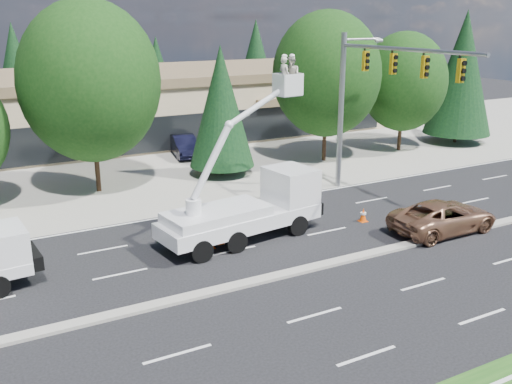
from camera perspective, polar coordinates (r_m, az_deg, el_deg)
ground at (r=22.54m, az=1.30°, el=-8.71°), size 140.00×140.00×0.00m
concrete_apron at (r=40.16m, az=-12.92°, el=2.52°), size 140.00×22.00×0.01m
road_median at (r=22.52m, az=1.30°, el=-8.58°), size 120.00×0.55×0.12m
strip_mall at (r=49.15m, az=-16.35°, el=8.25°), size 50.40×15.40×5.50m
tree_front_d at (r=33.56m, az=-16.27°, el=10.55°), size 7.85×7.85×10.89m
tree_front_e at (r=36.34m, az=-3.51°, el=8.52°), size 4.17×4.17×8.22m
tree_front_f at (r=40.13m, az=7.08°, el=11.61°), size 7.46×7.46×10.35m
tree_front_g at (r=44.60m, az=14.55°, el=10.62°), size 6.40×6.40×8.88m
tree_front_h at (r=48.81m, az=19.89°, el=11.14°), size 5.28×5.28×10.41m
tree_back_b at (r=60.12m, az=-22.87°, el=11.24°), size 4.77×4.77×9.40m
tree_back_c at (r=63.15m, az=-9.86°, el=11.80°), size 4.02×4.02×7.93m
tree_back_d at (r=67.86m, az=-0.02°, el=13.16°), size 4.88×4.88×9.61m
signal_mast at (r=32.03m, az=10.97°, el=10.06°), size 2.76×10.16×9.00m
bucket_truck at (r=26.13m, az=-0.14°, el=-0.78°), size 8.06×3.36×8.24m
traffic_cone_b at (r=25.37m, az=-4.66°, el=-4.89°), size 0.40×0.40×0.70m
traffic_cone_c at (r=25.84m, az=-3.61°, el=-4.44°), size 0.40×0.40×0.70m
traffic_cone_d at (r=29.01m, az=10.67°, el=-2.27°), size 0.40×0.40×0.70m
minivan at (r=28.48m, az=18.25°, el=-2.34°), size 5.45×2.52×1.51m
parked_car_east at (r=42.34m, az=-7.19°, el=4.61°), size 2.34×4.79×1.51m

